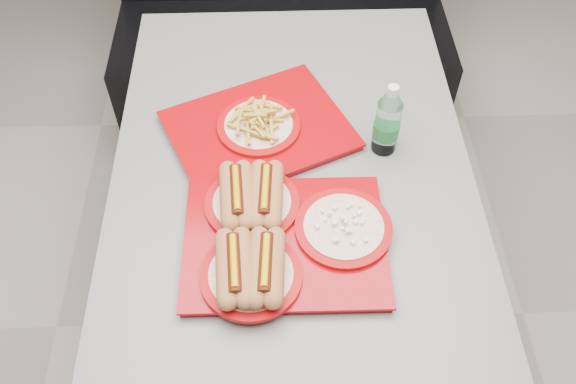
{
  "coord_description": "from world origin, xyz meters",
  "views": [
    {
      "loc": [
        -0.04,
        -0.95,
        1.91
      ],
      "look_at": [
        -0.02,
        -0.1,
        0.83
      ],
      "focal_mm": 38.0,
      "sensor_mm": 36.0,
      "label": 1
    }
  ],
  "objects_px": {
    "diner_table": "(293,221)",
    "water_bottle": "(387,123)",
    "tray_far": "(259,127)",
    "booth_bench": "(282,26)",
    "tray_near": "(276,236)"
  },
  "relations": [
    {
      "from": "diner_table",
      "to": "water_bottle",
      "type": "bearing_deg",
      "value": 24.16
    },
    {
      "from": "tray_far",
      "to": "booth_bench",
      "type": "bearing_deg",
      "value": 84.91
    },
    {
      "from": "tray_near",
      "to": "tray_far",
      "type": "distance_m",
      "value": 0.35
    },
    {
      "from": "diner_table",
      "to": "booth_bench",
      "type": "height_order",
      "value": "booth_bench"
    },
    {
      "from": "diner_table",
      "to": "tray_near",
      "type": "height_order",
      "value": "tray_near"
    },
    {
      "from": "tray_near",
      "to": "water_bottle",
      "type": "relative_size",
      "value": 2.27
    },
    {
      "from": "booth_bench",
      "to": "tray_near",
      "type": "distance_m",
      "value": 1.33
    },
    {
      "from": "water_bottle",
      "to": "diner_table",
      "type": "bearing_deg",
      "value": -155.84
    },
    {
      "from": "diner_table",
      "to": "booth_bench",
      "type": "relative_size",
      "value": 1.05
    },
    {
      "from": "diner_table",
      "to": "tray_far",
      "type": "relative_size",
      "value": 2.6
    },
    {
      "from": "water_bottle",
      "to": "tray_far",
      "type": "bearing_deg",
      "value": 169.69
    },
    {
      "from": "diner_table",
      "to": "tray_near",
      "type": "xyz_separation_m",
      "value": [
        -0.04,
        -0.18,
        0.2
      ]
    },
    {
      "from": "tray_near",
      "to": "tray_far",
      "type": "height_order",
      "value": "tray_near"
    },
    {
      "from": "booth_bench",
      "to": "water_bottle",
      "type": "height_order",
      "value": "booth_bench"
    },
    {
      "from": "tray_near",
      "to": "water_bottle",
      "type": "bearing_deg",
      "value": 45.87
    }
  ]
}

